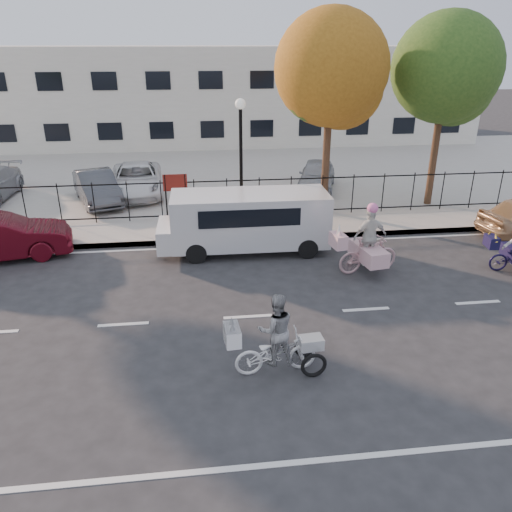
{
  "coord_description": "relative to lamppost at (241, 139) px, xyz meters",
  "views": [
    {
      "loc": [
        -1.1,
        -10.62,
        6.21
      ],
      "look_at": [
        0.35,
        1.2,
        1.1
      ],
      "focal_mm": 35.0,
      "sensor_mm": 36.0,
      "label": 1
    }
  ],
  "objects": [
    {
      "name": "tree_east",
      "position": [
        7.88,
        1.23,
        2.03
      ],
      "size": [
        4.01,
        4.01,
        7.35
      ],
      "color": "#442D1D",
      "rests_on": "ground"
    },
    {
      "name": "lot_car_b",
      "position": [
        -4.15,
        4.04,
        -2.32
      ],
      "size": [
        2.51,
        4.78,
        1.29
      ],
      "primitive_type": "imported",
      "rotation": [
        0.0,
        0.0,
        0.08
      ],
      "color": "white",
      "rests_on": "parking_lot"
    },
    {
      "name": "lot_car_c",
      "position": [
        -5.63,
        2.93,
        -2.32
      ],
      "size": [
        2.61,
        4.14,
        1.29
      ],
      "primitive_type": "imported",
      "rotation": [
        0.0,
        0.0,
        0.35
      ],
      "color": "#44474B",
      "rests_on": "parking_lot"
    },
    {
      "name": "lot_car_d",
      "position": [
        3.73,
        3.86,
        -2.33
      ],
      "size": [
        2.55,
        4.01,
        1.27
      ],
      "primitive_type": "imported",
      "rotation": [
        0.0,
        0.0,
        -0.3
      ],
      "color": "#999DA0",
      "rests_on": "parking_lot"
    },
    {
      "name": "zebra_trike",
      "position": [
        -0.17,
        -9.05,
        -2.44
      ],
      "size": [
        2.05,
        0.82,
        1.75
      ],
      "rotation": [
        0.0,
        0.0,
        1.65
      ],
      "color": "white",
      "rests_on": "ground"
    },
    {
      "name": "iron_fence",
      "position": [
        -0.5,
        0.4,
        -2.21
      ],
      "size": [
        58.0,
        0.06,
        1.5
      ],
      "primitive_type": null,
      "color": "black",
      "rests_on": "sidewalk"
    },
    {
      "name": "building",
      "position": [
        -0.5,
        18.2,
        -0.11
      ],
      "size": [
        34.0,
        10.0,
        6.0
      ],
      "primitive_type": "cube",
      "color": "silver",
      "rests_on": "ground"
    },
    {
      "name": "white_van",
      "position": [
        -0.08,
        -2.56,
        -2.06
      ],
      "size": [
        5.37,
        1.88,
        1.9
      ],
      "rotation": [
        0.0,
        0.0,
        -0.01
      ],
      "color": "white",
      "rests_on": "ground"
    },
    {
      "name": "lamppost",
      "position": [
        0.0,
        0.0,
        0.0
      ],
      "size": [
        0.36,
        0.36,
        4.33
      ],
      "color": "black",
      "rests_on": "sidewalk"
    },
    {
      "name": "curb",
      "position": [
        -0.5,
        -1.75,
        -3.04
      ],
      "size": [
        60.0,
        0.1,
        0.15
      ],
      "primitive_type": "cube",
      "color": "#A8A399",
      "rests_on": "ground"
    },
    {
      "name": "unicorn_bike",
      "position": [
        3.21,
        -4.62,
        -2.33
      ],
      "size": [
        2.13,
        1.51,
        2.11
      ],
      "rotation": [
        0.0,
        0.0,
        1.74
      ],
      "color": "#D19FA2",
      "rests_on": "ground"
    },
    {
      "name": "sidewalk",
      "position": [
        -0.5,
        -0.7,
        -3.04
      ],
      "size": [
        60.0,
        2.2,
        0.15
      ],
      "primitive_type": "cube",
      "color": "#A8A399",
      "rests_on": "ground"
    },
    {
      "name": "parking_lot",
      "position": [
        -0.5,
        8.2,
        -3.04
      ],
      "size": [
        60.0,
        15.6,
        0.15
      ],
      "primitive_type": "cube",
      "color": "#A8A399",
      "rests_on": "ground"
    },
    {
      "name": "road_markings",
      "position": [
        -0.5,
        -6.8,
        -3.11
      ],
      "size": [
        60.0,
        9.52,
        0.01
      ],
      "primitive_type": null,
      "color": "silver",
      "rests_on": "ground"
    },
    {
      "name": "ground",
      "position": [
        -0.5,
        -6.8,
        -3.11
      ],
      "size": [
        120.0,
        120.0,
        0.0
      ],
      "primitive_type": "plane",
      "color": "#333334"
    },
    {
      "name": "street_sign",
      "position": [
        -2.35,
        0.0,
        -1.7
      ],
      "size": [
        0.85,
        0.06,
        1.8
      ],
      "color": "black",
      "rests_on": "sidewalk"
    },
    {
      "name": "tree_mid",
      "position": [
        3.4,
        0.75,
        2.07
      ],
      "size": [
        4.04,
        4.04,
        7.41
      ],
      "color": "#442D1D",
      "rests_on": "ground"
    }
  ]
}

